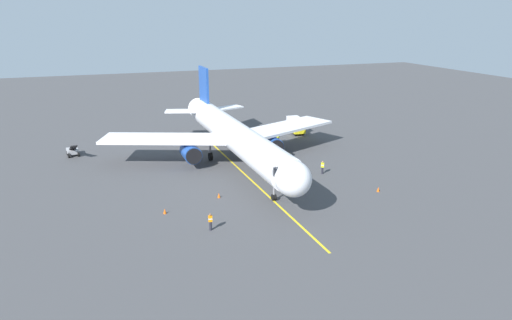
% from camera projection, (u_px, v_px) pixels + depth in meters
% --- Properties ---
extents(ground_plane, '(220.00, 220.00, 0.00)m').
position_uv_depth(ground_plane, '(237.00, 165.00, 61.87)').
color(ground_plane, '#424244').
extents(apron_lead_in_line, '(0.93, 40.00, 0.01)m').
position_uv_depth(apron_lead_in_line, '(249.00, 178.00, 56.84)').
color(apron_lead_in_line, yellow).
rests_on(apron_lead_in_line, ground).
extents(airplane, '(34.80, 40.25, 11.50)m').
position_uv_depth(airplane, '(234.00, 135.00, 61.25)').
color(airplane, white).
rests_on(airplane, ground).
extents(ground_crew_marshaller, '(0.44, 0.33, 1.71)m').
position_uv_depth(ground_crew_marshaller, '(210.00, 222.00, 42.97)').
color(ground_crew_marshaller, '#23232D').
rests_on(ground_crew_marshaller, ground).
extents(ground_crew_wing_walker, '(0.47, 0.42, 1.71)m').
position_uv_depth(ground_crew_wing_walker, '(322.00, 167.00, 58.28)').
color(ground_crew_wing_walker, '#23232D').
rests_on(ground_crew_wing_walker, ground).
extents(ground_crew_loader, '(0.43, 0.47, 1.71)m').
position_uv_depth(ground_crew_loader, '(278.00, 137.00, 72.40)').
color(ground_crew_loader, '#23232D').
rests_on(ground_crew_loader, ground).
extents(box_truck_near_nose, '(2.39, 4.77, 2.62)m').
position_uv_depth(box_truck_near_nose, '(296.00, 125.00, 78.23)').
color(box_truck_near_nose, yellow).
rests_on(box_truck_near_nose, ground).
extents(belt_loader_portside, '(1.86, 4.70, 2.32)m').
position_uv_depth(belt_loader_portside, '(73.00, 151.00, 65.88)').
color(belt_loader_portside, '#9E9EA3').
rests_on(belt_loader_portside, ground).
extents(safety_cone_nose_left, '(0.32, 0.32, 0.55)m').
position_uv_depth(safety_cone_nose_left, '(219.00, 195.00, 50.85)').
color(safety_cone_nose_left, '#F2590F').
rests_on(safety_cone_nose_left, ground).
extents(safety_cone_nose_right, '(0.32, 0.32, 0.55)m').
position_uv_depth(safety_cone_nose_right, '(378.00, 189.00, 52.57)').
color(safety_cone_nose_right, '#F2590F').
rests_on(safety_cone_nose_right, ground).
extents(safety_cone_wing_port, '(0.32, 0.32, 0.55)m').
position_uv_depth(safety_cone_wing_port, '(165.00, 211.00, 46.75)').
color(safety_cone_wing_port, '#F2590F').
rests_on(safety_cone_wing_port, ground).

